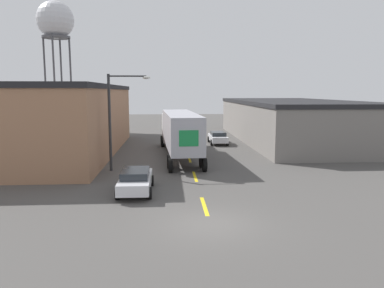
% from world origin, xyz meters
% --- Properties ---
extents(ground_plane, '(160.00, 160.00, 0.00)m').
position_xyz_m(ground_plane, '(0.00, 0.00, 0.00)').
color(ground_plane, '#4C4947').
extents(road_centerline, '(0.20, 16.46, 0.01)m').
position_xyz_m(road_centerline, '(0.00, 9.28, 0.00)').
color(road_centerline, yellow).
rests_on(road_centerline, ground_plane).
extents(warehouse_left, '(12.21, 24.92, 6.38)m').
position_xyz_m(warehouse_left, '(-12.77, 19.99, 3.20)').
color(warehouse_left, '#9E7051').
rests_on(warehouse_left, ground_plane).
extents(warehouse_right, '(12.15, 28.68, 4.75)m').
position_xyz_m(warehouse_right, '(12.74, 27.74, 2.38)').
color(warehouse_right, slate).
rests_on(warehouse_right, ground_plane).
extents(semi_truck, '(3.63, 15.77, 3.97)m').
position_xyz_m(semi_truck, '(-0.84, 17.64, 2.40)').
color(semi_truck, silver).
rests_on(semi_truck, ground_plane).
extents(parked_car_right_far, '(1.95, 4.56, 1.35)m').
position_xyz_m(parked_car_right_far, '(3.70, 25.24, 0.73)').
color(parked_car_right_far, silver).
rests_on(parked_car_right_far, ground_plane).
extents(parked_car_left_near, '(1.95, 4.56, 1.35)m').
position_xyz_m(parked_car_left_near, '(-3.70, 5.45, 0.73)').
color(parked_car_left_near, silver).
rests_on(parked_car_left_near, ground_plane).
extents(water_tower, '(5.46, 5.46, 19.07)m').
position_xyz_m(water_tower, '(-18.46, 43.15, 16.03)').
color(water_tower, '#47474C').
rests_on(water_tower, ground_plane).
extents(street_lamp, '(3.08, 0.32, 7.01)m').
position_xyz_m(street_lamp, '(-5.59, 11.62, 4.18)').
color(street_lamp, '#2D2D30').
rests_on(street_lamp, ground_plane).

